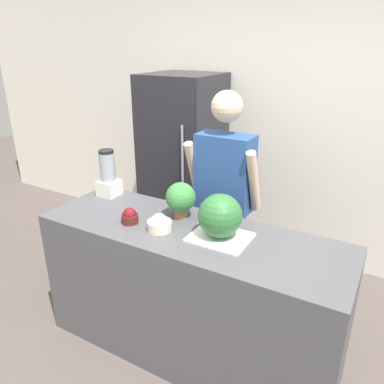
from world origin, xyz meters
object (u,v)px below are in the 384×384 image
Objects in this scene: bowl_cherries at (130,217)px; blender at (108,176)px; bowl_cream at (159,224)px; refrigerator at (183,165)px; person at (224,202)px; watermelon at (220,216)px; potted_plant at (181,198)px.

blender reaches higher than bowl_cherries.
bowl_cream is 0.43× the size of blender.
refrigerator is 1.10m from blender.
blender reaches higher than bowl_cream.
person is 15.68× the size of bowl_cherries.
person is at bearing 64.72° from bowl_cherries.
person is 0.69m from watermelon.
refrigerator is 1.64m from watermelon.
bowl_cream is (-0.37, -0.10, -0.10)m from watermelon.
potted_plant reaches higher than bowl_cream.
bowl_cream is at bearing -98.89° from person.
watermelon is 2.40× the size of bowl_cherries.
bowl_cherries is (-0.34, -0.72, 0.09)m from person.
bowl_cream is 0.62× the size of potted_plant.
potted_plant is (0.67, -1.14, 0.20)m from refrigerator.
bowl_cream is at bearing -164.84° from watermelon.
blender is at bearing -151.57° from person.
bowl_cream is (0.65, -1.37, 0.10)m from refrigerator.
blender is 1.46× the size of potted_plant.
person is 7.06× the size of potted_plant.
blender is 0.69m from potted_plant.
watermelon is at bearing 10.24° from bowl_cherries.
potted_plant is at bearing 43.75° from bowl_cherries.
refrigerator is at bearing 107.05° from bowl_cherries.
person is 11.33× the size of bowl_cream.
bowl_cherries is (-0.60, -0.11, -0.10)m from watermelon.
blender is at bearing 156.38° from bowl_cream.
bowl_cream is at bearing 1.99° from bowl_cherries.
potted_plant is at bearing -100.94° from person.
person reaches higher than potted_plant.
blender reaches higher than potted_plant.
watermelon is 1.73× the size of bowl_cream.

